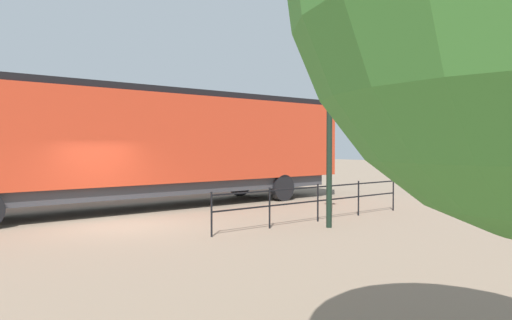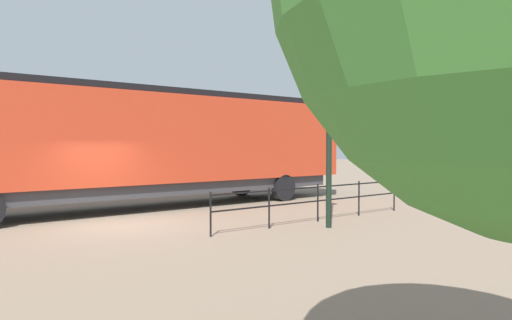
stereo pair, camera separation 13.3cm
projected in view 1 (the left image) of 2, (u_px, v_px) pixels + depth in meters
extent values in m
plane|color=#84705B|center=(120.00, 226.00, 14.25)|extent=(120.00, 120.00, 0.00)
cube|color=red|center=(144.00, 139.00, 18.15)|extent=(3.17, 17.55, 3.12)
cube|color=black|center=(289.00, 150.00, 22.95)|extent=(3.05, 2.75, 2.19)
cube|color=black|center=(144.00, 93.00, 18.10)|extent=(2.86, 16.84, 0.24)
cube|color=#38383D|center=(144.00, 187.00, 18.20)|extent=(2.86, 16.14, 0.45)
cylinder|color=black|center=(240.00, 184.00, 22.93)|extent=(0.30, 1.10, 1.10)
cylinder|color=black|center=(282.00, 188.00, 20.75)|extent=(0.30, 1.10, 1.10)
cylinder|color=black|center=(329.00, 105.00, 13.87)|extent=(0.16, 0.16, 6.87)
cube|color=black|center=(318.00, 187.00, 15.06)|extent=(0.04, 7.90, 0.04)
cube|color=black|center=(318.00, 201.00, 15.08)|extent=(0.04, 7.90, 0.04)
cylinder|color=black|center=(212.00, 214.00, 12.52)|extent=(0.05, 0.05, 1.15)
cylinder|color=black|center=(270.00, 208.00, 13.80)|extent=(0.05, 0.05, 1.15)
cylinder|color=black|center=(318.00, 203.00, 15.08)|extent=(0.05, 0.05, 1.15)
cylinder|color=black|center=(358.00, 198.00, 16.36)|extent=(0.05, 0.05, 1.15)
cylinder|color=black|center=(393.00, 194.00, 17.64)|extent=(0.05, 0.05, 1.15)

